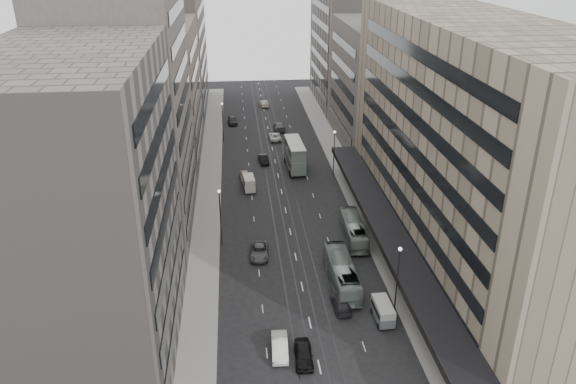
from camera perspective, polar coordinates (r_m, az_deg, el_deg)
name	(u,v)px	position (r m, az deg, el deg)	size (l,w,h in m)	color
ground	(303,291)	(67.69, 1.54, -10.04)	(220.00, 220.00, 0.00)	black
sidewalk_right	(343,170)	(102.27, 5.64, 2.29)	(4.00, 125.00, 0.15)	gray
sidewalk_left	(210,174)	(100.55, -7.91, 1.77)	(4.00, 125.00, 0.15)	gray
department_store	(468,144)	(73.41, 17.79, 4.66)	(19.20, 60.00, 30.00)	gray
building_right_mid	(379,85)	(114.27, 9.26, 10.73)	(15.00, 28.00, 24.00)	#4B4641
building_right_far	(350,48)	(142.49, 6.29, 14.37)	(15.00, 32.00, 28.00)	slate
building_left_a	(83,217)	(54.67, -20.15, -2.38)	(15.00, 28.00, 30.00)	slate
building_left_b	(128,113)	(78.68, -15.98, 7.74)	(15.00, 26.00, 34.00)	#4B4641
building_left_c	(155,95)	(105.60, -13.40, 9.56)	(15.00, 28.00, 25.00)	#685C51
building_left_d	(171,53)	(137.33, -11.84, 13.64)	(15.00, 38.00, 28.00)	slate
lamp_right_near	(398,272)	(62.60, 11.11, -8.00)	(0.44, 0.44, 8.32)	#262628
lamp_right_far	(334,148)	(97.74, 4.71, 4.49)	(0.44, 0.44, 8.32)	#262628
lamp_left_near	(220,211)	(75.10, -6.92, -1.94)	(0.44, 0.44, 8.32)	#262628
lamp_left_far	(223,118)	(115.28, -6.67, 7.50)	(0.44, 0.44, 8.32)	#262628
bus_near	(342,273)	(68.38, 5.50, -8.18)	(2.68, 11.43, 3.18)	gray
bus_far	(353,230)	(78.37, 6.67, -3.83)	(2.44, 10.45, 2.91)	gray
double_decker	(295,155)	(101.21, 0.70, 3.82)	(3.25, 9.58, 5.18)	slate
vw_microbus	(383,311)	(63.32, 9.62, -11.80)	(1.96, 4.12, 2.20)	#565C5D
panel_van	(249,183)	(93.19, -3.99, 0.94)	(2.15, 3.97, 2.42)	beige
sedan_0	(303,354)	(57.68, 1.58, -16.14)	(1.80, 4.48, 1.53)	black
sedan_1	(280,347)	(58.53, -0.85, -15.44)	(1.61, 4.61, 1.52)	white
sedan_2	(259,251)	(74.27, -2.93, -6.04)	(2.35, 5.10, 1.42)	#505052
sedan_3	(341,303)	(64.89, 5.41, -11.14)	(1.87, 4.61, 1.34)	#2A2A2C
sedan_4	(245,176)	(97.45, -4.40, 1.60)	(1.67, 4.16, 1.42)	#AA9C8D
sedan_5	(263,159)	(104.94, -2.51, 3.34)	(1.51, 4.34, 1.43)	black
sedan_6	(275,136)	(117.44, -1.35, 5.68)	(2.40, 5.21, 1.45)	silver
sedan_7	(279,126)	(123.59, -0.90, 6.70)	(2.38, 5.84, 1.70)	#545557
sedan_8	(233,120)	(128.50, -5.66, 7.27)	(1.97, 4.90, 1.67)	#2A2B2D
sedan_9	(264,103)	(142.05, -2.43, 9.00)	(1.66, 4.77, 1.57)	beige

